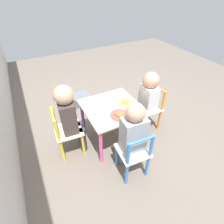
{
  "coord_description": "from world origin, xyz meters",
  "views": [
    {
      "loc": [
        -1.27,
        0.66,
        1.51
      ],
      "look_at": [
        0.0,
        0.0,
        0.38
      ],
      "focal_mm": 28.0,
      "sensor_mm": 36.0,
      "label": 1
    }
  ],
  "objects_px": {
    "chair_yellow": "(67,132)",
    "child_left": "(132,134)",
    "kids_table": "(112,112)",
    "chair_orange": "(150,108)",
    "plate_front": "(125,102)",
    "chair_blue": "(134,154)",
    "child_back": "(69,114)",
    "plate_left": "(120,115)",
    "storage_bin": "(81,99)",
    "child_front": "(147,97)"
  },
  "relations": [
    {
      "from": "chair_yellow",
      "to": "child_back",
      "type": "height_order",
      "value": "child_back"
    },
    {
      "from": "child_front",
      "to": "child_left",
      "type": "xyz_separation_m",
      "value": [
        -0.41,
        0.46,
        0.01
      ]
    },
    {
      "from": "kids_table",
      "to": "chair_blue",
      "type": "relative_size",
      "value": 1.05
    },
    {
      "from": "chair_orange",
      "to": "plate_left",
      "type": "xyz_separation_m",
      "value": [
        -0.14,
        0.49,
        0.19
      ]
    },
    {
      "from": "kids_table",
      "to": "chair_yellow",
      "type": "xyz_separation_m",
      "value": [
        0.04,
        0.49,
        -0.11
      ]
    },
    {
      "from": "chair_yellow",
      "to": "storage_bin",
      "type": "bearing_deg",
      "value": -22.46
    },
    {
      "from": "chair_yellow",
      "to": "child_left",
      "type": "height_order",
      "value": "child_left"
    },
    {
      "from": "chair_orange",
      "to": "child_left",
      "type": "bearing_deg",
      "value": -49.67
    },
    {
      "from": "kids_table",
      "to": "child_front",
      "type": "relative_size",
      "value": 0.77
    },
    {
      "from": "kids_table",
      "to": "chair_blue",
      "type": "bearing_deg",
      "value": 175.51
    },
    {
      "from": "chair_orange",
      "to": "plate_front",
      "type": "distance_m",
      "value": 0.39
    },
    {
      "from": "kids_table",
      "to": "plate_front",
      "type": "relative_size",
      "value": 3.29
    },
    {
      "from": "kids_table",
      "to": "plate_left",
      "type": "xyz_separation_m",
      "value": [
        -0.16,
        0.0,
        0.08
      ]
    },
    {
      "from": "child_front",
      "to": "child_back",
      "type": "bearing_deg",
      "value": -91.39
    },
    {
      "from": "chair_orange",
      "to": "chair_blue",
      "type": "relative_size",
      "value": 1.0
    },
    {
      "from": "chair_yellow",
      "to": "plate_left",
      "type": "height_order",
      "value": "chair_yellow"
    },
    {
      "from": "chair_orange",
      "to": "chair_yellow",
      "type": "distance_m",
      "value": 0.98
    },
    {
      "from": "chair_blue",
      "to": "chair_yellow",
      "type": "height_order",
      "value": "same"
    },
    {
      "from": "kids_table",
      "to": "plate_left",
      "type": "height_order",
      "value": "plate_left"
    },
    {
      "from": "storage_bin",
      "to": "chair_orange",
      "type": "bearing_deg",
      "value": -146.1
    },
    {
      "from": "kids_table",
      "to": "child_left",
      "type": "xyz_separation_m",
      "value": [
        -0.43,
        0.03,
        0.08
      ]
    },
    {
      "from": "kids_table",
      "to": "child_front",
      "type": "distance_m",
      "value": 0.44
    },
    {
      "from": "child_left",
      "to": "plate_front",
      "type": "height_order",
      "value": "child_left"
    },
    {
      "from": "child_back",
      "to": "child_left",
      "type": "bearing_deg",
      "value": -134.54
    },
    {
      "from": "child_front",
      "to": "child_left",
      "type": "distance_m",
      "value": 0.62
    },
    {
      "from": "chair_yellow",
      "to": "child_left",
      "type": "bearing_deg",
      "value": -130.92
    },
    {
      "from": "kids_table",
      "to": "storage_bin",
      "type": "distance_m",
      "value": 0.89
    },
    {
      "from": "chair_blue",
      "to": "plate_left",
      "type": "distance_m",
      "value": 0.39
    },
    {
      "from": "child_back",
      "to": "storage_bin",
      "type": "xyz_separation_m",
      "value": [
        0.79,
        -0.35,
        -0.42
      ]
    },
    {
      "from": "chair_yellow",
      "to": "plate_front",
      "type": "distance_m",
      "value": 0.67
    },
    {
      "from": "chair_yellow",
      "to": "child_back",
      "type": "xyz_separation_m",
      "value": [
        -0.01,
        -0.06,
        0.22
      ]
    },
    {
      "from": "child_back",
      "to": "chair_orange",
      "type": "bearing_deg",
      "value": -88.52
    },
    {
      "from": "plate_left",
      "to": "child_back",
      "type": "bearing_deg",
      "value": 65.63
    },
    {
      "from": "child_front",
      "to": "chair_blue",
      "type": "bearing_deg",
      "value": -42.37
    },
    {
      "from": "chair_yellow",
      "to": "plate_left",
      "type": "relative_size",
      "value": 2.95
    },
    {
      "from": "kids_table",
      "to": "chair_orange",
      "type": "xyz_separation_m",
      "value": [
        -0.02,
        -0.49,
        -0.11
      ]
    },
    {
      "from": "plate_left",
      "to": "chair_orange",
      "type": "bearing_deg",
      "value": -74.63
    },
    {
      "from": "plate_front",
      "to": "plate_left",
      "type": "relative_size",
      "value": 0.95
    },
    {
      "from": "plate_front",
      "to": "chair_orange",
      "type": "bearing_deg",
      "value": -93.55
    },
    {
      "from": "chair_orange",
      "to": "storage_bin",
      "type": "relative_size",
      "value": 2.24
    },
    {
      "from": "chair_yellow",
      "to": "plate_front",
      "type": "height_order",
      "value": "chair_yellow"
    },
    {
      "from": "plate_front",
      "to": "chair_blue",
      "type": "bearing_deg",
      "value": 158.37
    },
    {
      "from": "chair_yellow",
      "to": "child_left",
      "type": "distance_m",
      "value": 0.69
    },
    {
      "from": "chair_orange",
      "to": "plate_left",
      "type": "distance_m",
      "value": 0.54
    },
    {
      "from": "chair_yellow",
      "to": "plate_front",
      "type": "bearing_deg",
      "value": -88.75
    },
    {
      "from": "child_left",
      "to": "child_back",
      "type": "height_order",
      "value": "child_back"
    },
    {
      "from": "child_left",
      "to": "kids_table",
      "type": "bearing_deg",
      "value": -90.0
    },
    {
      "from": "chair_blue",
      "to": "storage_bin",
      "type": "height_order",
      "value": "chair_blue"
    },
    {
      "from": "child_left",
      "to": "plate_left",
      "type": "height_order",
      "value": "child_left"
    },
    {
      "from": "chair_orange",
      "to": "child_front",
      "type": "height_order",
      "value": "child_front"
    }
  ]
}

